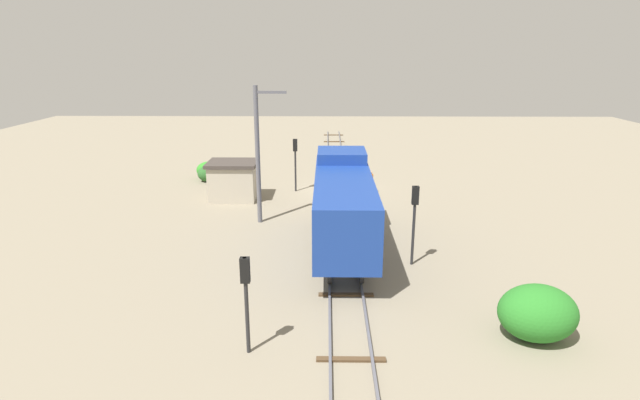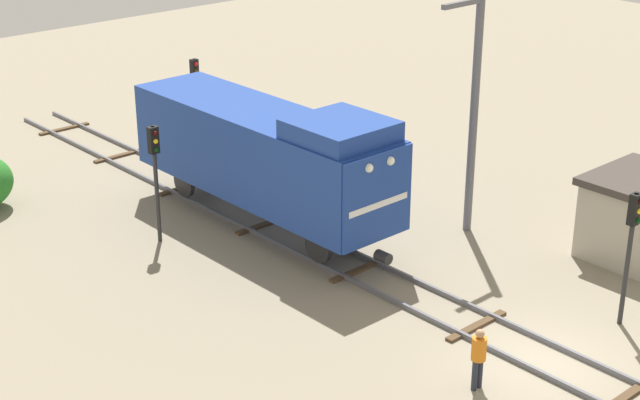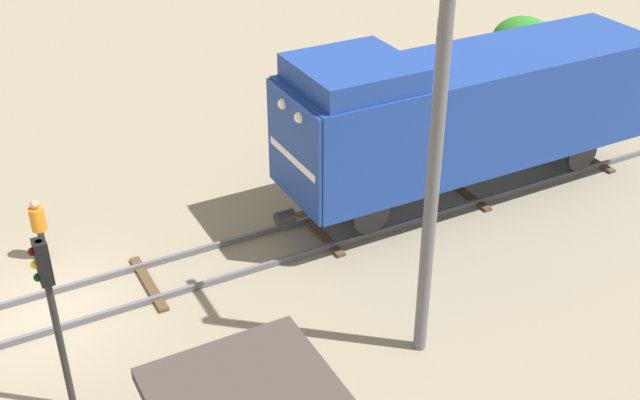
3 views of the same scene
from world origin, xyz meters
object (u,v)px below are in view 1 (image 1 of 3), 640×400
Objects in this scene: traffic_signal_mid at (415,211)px; catenary_mast at (259,152)px; traffic_signal_near at (295,155)px; worker_near_track at (371,180)px; traffic_signal_far at (246,287)px; relay_hut at (233,180)px; locomotive at (343,202)px.

traffic_signal_mid is 10.58m from catenary_mast.
worker_near_track is at bearing 173.76° from traffic_signal_near.
relay_hut is at bearing -78.35° from traffic_signal_far.
traffic_signal_far is at bearing -135.98° from worker_near_track.
traffic_signal_mid reaches higher than relay_hut.
relay_hut is at bearing -62.68° from catenary_mast.
catenary_mast is at bearing -84.52° from traffic_signal_far.
locomotive is at bearing -111.38° from traffic_signal_far.
worker_near_track is (1.00, -12.85, -1.82)m from traffic_signal_mid.
traffic_signal_near is 0.98× the size of traffic_signal_mid.
traffic_signal_mid is (-3.40, 1.53, 0.04)m from locomotive.
traffic_signal_near is 14.99m from traffic_signal_mid.
worker_near_track is 0.20× the size of catenary_mast.
catenary_mast is at bearing 117.32° from relay_hut.
catenary_mast is at bearing -37.08° from traffic_signal_mid.
traffic_signal_mid is 10.38m from traffic_signal_far.
relay_hut is (3.90, -18.92, -1.14)m from traffic_signal_far.
relay_hut is at bearing -45.92° from traffic_signal_mid.
traffic_signal_far is 1.03× the size of relay_hut.
catenary_mast is (1.74, 7.15, 1.64)m from traffic_signal_near.
traffic_signal_near is at bearing -63.87° from traffic_signal_mid.
relay_hut is (7.50, -9.72, -1.38)m from locomotive.
traffic_signal_far reaches higher than relay_hut.
locomotive reaches higher than traffic_signal_mid.
relay_hut is (9.90, 1.59, 0.40)m from worker_near_track.
traffic_signal_far is 21.42m from worker_near_track.
locomotive is at bearing 136.00° from catenary_mast.
worker_near_track is (-6.00, -20.51, -1.54)m from traffic_signal_far.
catenary_mast is (8.34, -6.30, 1.60)m from traffic_signal_mid.
catenary_mast is (4.94, -4.77, 1.64)m from locomotive.
worker_near_track is 10.41m from catenary_mast.
traffic_signal_mid is 13.01m from worker_near_track.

